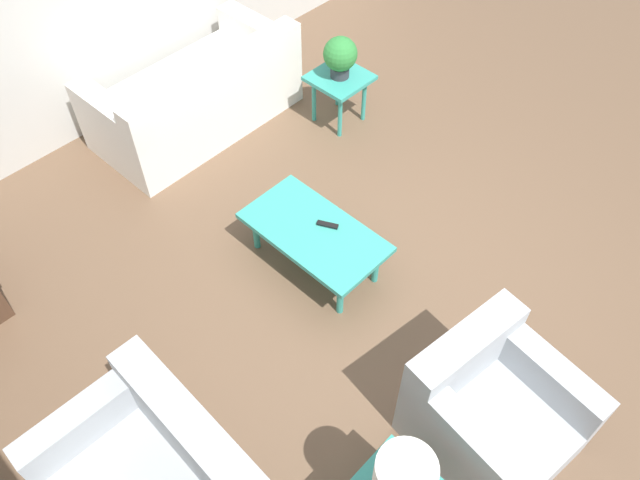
{
  "coord_description": "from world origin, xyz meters",
  "views": [
    {
      "loc": [
        -1.71,
        2.45,
        3.84
      ],
      "look_at": [
        0.19,
        0.46,
        0.55
      ],
      "focal_mm": 35.0,
      "sensor_mm": 36.0,
      "label": 1
    }
  ],
  "objects_px": {
    "side_table_plant": "(339,84)",
    "sofa": "(198,97)",
    "table_lamp": "(404,479)",
    "armchair": "(490,411)",
    "potted_plant": "(340,56)",
    "coffee_table": "(314,234)"
  },
  "relations": [
    {
      "from": "coffee_table",
      "to": "potted_plant",
      "type": "distance_m",
      "value": 1.79
    },
    {
      "from": "sofa",
      "to": "table_lamp",
      "type": "relative_size",
      "value": 4.15
    },
    {
      "from": "coffee_table",
      "to": "side_table_plant",
      "type": "relative_size",
      "value": 2.2
    },
    {
      "from": "table_lamp",
      "to": "coffee_table",
      "type": "bearing_deg",
      "value": -33.21
    },
    {
      "from": "armchair",
      "to": "potted_plant",
      "type": "relative_size",
      "value": 2.51
    },
    {
      "from": "potted_plant",
      "to": "table_lamp",
      "type": "xyz_separation_m",
      "value": [
        -2.71,
        2.5,
        0.08
      ]
    },
    {
      "from": "sofa",
      "to": "table_lamp",
      "type": "height_order",
      "value": "table_lamp"
    },
    {
      "from": "armchair",
      "to": "potted_plant",
      "type": "height_order",
      "value": "potted_plant"
    },
    {
      "from": "armchair",
      "to": "table_lamp",
      "type": "height_order",
      "value": "table_lamp"
    },
    {
      "from": "sofa",
      "to": "potted_plant",
      "type": "relative_size",
      "value": 4.93
    },
    {
      "from": "coffee_table",
      "to": "side_table_plant",
      "type": "height_order",
      "value": "side_table_plant"
    },
    {
      "from": "side_table_plant",
      "to": "sofa",
      "type": "bearing_deg",
      "value": 47.15
    },
    {
      "from": "side_table_plant",
      "to": "armchair",
      "type": "bearing_deg",
      "value": 148.76
    },
    {
      "from": "sofa",
      "to": "coffee_table",
      "type": "bearing_deg",
      "value": 75.71
    },
    {
      "from": "potted_plant",
      "to": "side_table_plant",
      "type": "bearing_deg",
      "value": 135.0
    },
    {
      "from": "side_table_plant",
      "to": "table_lamp",
      "type": "height_order",
      "value": "table_lamp"
    },
    {
      "from": "potted_plant",
      "to": "table_lamp",
      "type": "height_order",
      "value": "table_lamp"
    },
    {
      "from": "sofa",
      "to": "potted_plant",
      "type": "height_order",
      "value": "potted_plant"
    },
    {
      "from": "coffee_table",
      "to": "potted_plant",
      "type": "relative_size",
      "value": 2.84
    },
    {
      "from": "armchair",
      "to": "sofa",
      "type": "bearing_deg",
      "value": 86.43
    },
    {
      "from": "potted_plant",
      "to": "table_lamp",
      "type": "distance_m",
      "value": 3.69
    },
    {
      "from": "sofa",
      "to": "table_lamp",
      "type": "xyz_separation_m",
      "value": [
        -3.59,
        1.55,
        0.47
      ]
    }
  ]
}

